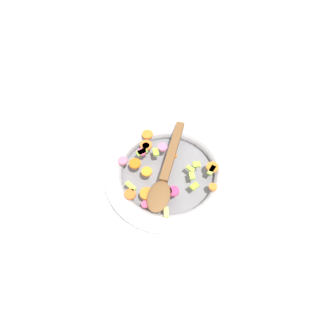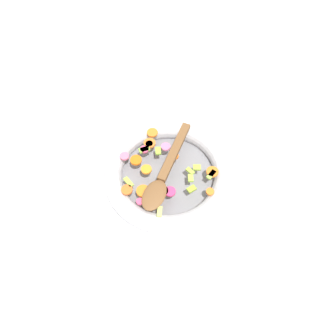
% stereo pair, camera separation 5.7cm
% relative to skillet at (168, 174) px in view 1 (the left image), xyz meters
% --- Properties ---
extents(ground_plane, '(4.00, 4.00, 0.00)m').
position_rel_skillet_xyz_m(ground_plane, '(0.00, 0.00, -0.02)').
color(ground_plane, silver).
extents(skillet, '(0.35, 0.35, 0.05)m').
position_rel_skillet_xyz_m(skillet, '(0.00, 0.00, 0.00)').
color(skillet, slate).
rests_on(skillet, ground_plane).
extents(chopped_vegetables, '(0.27, 0.27, 0.01)m').
position_rel_skillet_xyz_m(chopped_vegetables, '(0.02, 0.01, 0.03)').
color(chopped_vegetables, orange).
rests_on(chopped_vegetables, skillet).
extents(wooden_spoon, '(0.09, 0.29, 0.01)m').
position_rel_skillet_xyz_m(wooden_spoon, '(0.00, 0.03, 0.04)').
color(wooden_spoon, brown).
rests_on(wooden_spoon, chopped_vegetables).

